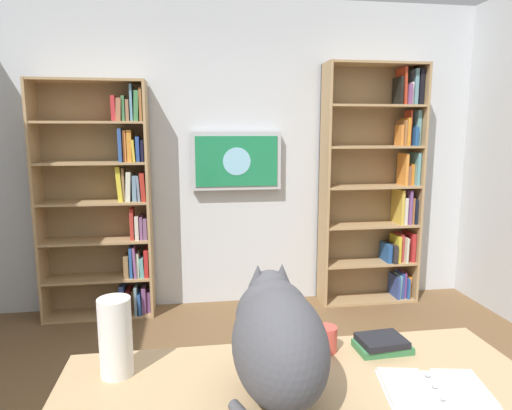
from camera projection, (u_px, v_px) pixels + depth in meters
The scene contains 9 objects.
wall_back at pixel (236, 156), 3.98m from camera, with size 4.52×0.06×2.70m, color silver.
bookshelf_left at pixel (380, 187), 4.06m from camera, with size 0.90×0.28×2.16m.
bookshelf_right at pixel (109, 205), 3.73m from camera, with size 0.91×0.28×1.98m.
wall_mounted_tv at pixel (236, 161), 3.91m from camera, with size 0.79×0.07×0.51m.
cat at pixel (277, 335), 1.39m from camera, with size 0.31×0.60×0.38m.
open_binder at pixel (435, 388), 1.42m from camera, with size 0.36×0.28×0.02m.
paper_towel_roll at pixel (116, 337), 1.49m from camera, with size 0.11×0.11×0.27m, color white.
coffee_mug at pixel (326, 339), 1.67m from camera, with size 0.08×0.08×0.10m, color #D84C3F.
desk_book_stack at pixel (382, 344), 1.68m from camera, with size 0.21×0.15×0.05m.
Camera 1 is at (0.41, 1.76, 1.57)m, focal length 31.19 mm.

